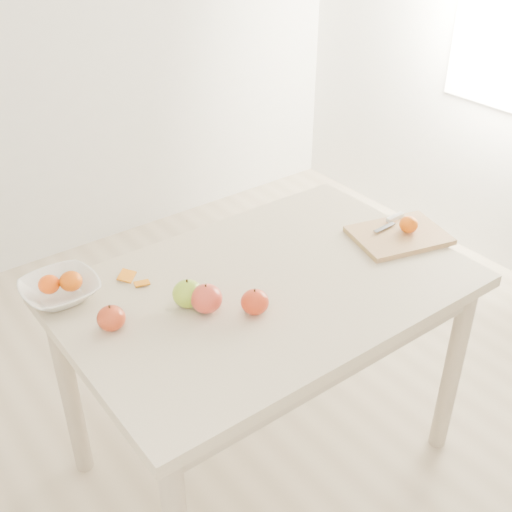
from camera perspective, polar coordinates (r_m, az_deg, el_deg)
ground at (r=2.42m, az=0.74°, el=-17.13°), size 3.50×3.50×0.00m
table at (r=1.97m, az=0.88°, el=-4.77°), size 1.20×0.80×0.75m
cutting_board at (r=2.19m, az=12.58°, el=1.80°), size 0.35×0.29×0.02m
board_tangerine at (r=2.18m, az=13.42°, el=2.75°), size 0.06×0.06×0.05m
fruit_bowl at (r=1.92m, az=-17.00°, el=-2.93°), size 0.22×0.22×0.05m
bowl_tangerine_near at (r=1.91m, az=-17.92°, el=-2.41°), size 0.06×0.06×0.05m
bowl_tangerine_far at (r=1.90m, az=-16.13°, el=-2.16°), size 0.07×0.07×0.06m
orange_peel_a at (r=1.98m, az=-11.40°, el=-1.84°), size 0.07×0.07×0.01m
orange_peel_b at (r=1.94m, az=-10.10°, el=-2.45°), size 0.05×0.05×0.01m
paring_knife at (r=2.25m, az=12.11°, el=3.25°), size 0.17×0.05×0.01m
apple_green at (r=1.81m, az=-6.08°, el=-3.34°), size 0.09×0.09×0.08m
apple_red_b at (r=1.79m, az=-4.43°, el=-3.79°), size 0.09×0.09×0.08m
apple_red_a at (r=1.76m, az=-12.75°, el=-5.41°), size 0.08×0.08×0.07m
apple_red_e at (r=1.78m, az=-0.11°, el=-4.11°), size 0.08×0.08×0.07m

